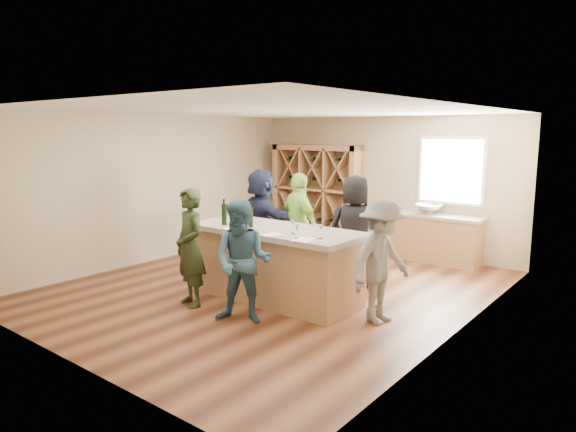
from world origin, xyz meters
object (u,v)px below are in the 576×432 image
Objects in this scene: sink at (429,209)px; person_far_right at (355,231)px; person_server at (382,261)px; tasting_counter_base at (274,266)px; person_far_mid at (299,225)px; person_near_right at (243,262)px; wine_bottle_e at (251,217)px; wine_rack at (317,194)px; wine_bottle_c at (243,216)px; wine_bottle_a at (224,214)px; wine_bottle_b at (224,214)px; person_far_left at (262,218)px; person_near_left at (190,247)px; wine_bottle_d at (245,218)px.

sink is 2.38m from person_far_right.
tasting_counter_base is at bearing 102.49° from person_server.
sink is at bearing -97.98° from person_far_mid.
person_far_right is at bearing 63.67° from tasting_counter_base.
sink is 0.33× the size of person_near_right.
wine_bottle_e is 0.17× the size of person_far_right.
wine_rack is at bearing 111.63° from wine_bottle_e.
wine_bottle_a is at bearing -173.59° from wine_bottle_c.
sink is 3.64m from person_server.
wine_bottle_b is at bearing -42.84° from wine_bottle_a.
wine_bottle_a is 0.15× the size of person_far_right.
person_far_right is 1.00× the size of person_far_left.
wine_bottle_a is 0.92m from person_near_left.
person_near_left is at bearing -79.57° from wine_bottle_a.
wine_bottle_d is 0.92m from person_near_left.
wine_rack is 5.19m from person_near_right.
person_far_left is at bearing 108.47° from wine_bottle_a.
person_far_right is (-0.23, -2.36, -0.11)m from sink.
person_far_mid reaches higher than wine_bottle_e.
wine_bottle_b is at bearing -159.40° from tasting_counter_base.
person_near_left is at bearing -126.91° from tasting_counter_base.
person_far_right is at bearing 52.17° from person_server.
person_far_mid is at bearing 100.53° from person_near_left.
wine_rack is 4.83m from person_near_left.
person_near_right is at bearing -96.81° from sink.
sink is at bearing 58.52° from person_near_right.
person_far_mid is 0.99× the size of person_far_left.
sink is at bearing -114.51° from person_far_left.
wine_bottle_e is (0.45, 0.10, -0.01)m from wine_bottle_b.
person_near_left is 0.94× the size of person_far_left.
wine_bottle_e reaches higher than wine_bottle_d.
person_near_left is 1.05m from person_near_right.
person_server is (2.63, 0.26, -0.40)m from wine_bottle_a.
person_server is 0.91× the size of person_far_mid.
person_near_right is (0.60, -0.82, -0.42)m from wine_bottle_e.
person_server is (2.03, 0.29, -0.41)m from wine_bottle_e.
wine_bottle_d is 1.49m from person_far_mid.
tasting_counter_base is 9.39× the size of wine_bottle_a.
wine_rack is 0.85× the size of tasting_counter_base.
wine_bottle_e is 1.86m from person_far_left.
sink is 4.06m from wine_bottle_d.
sink is 0.33× the size of person_server.
wine_bottle_a is 1.56m from person_far_left.
wine_rack is 8.32× the size of wine_bottle_c.
wine_rack is 7.16× the size of wine_bottle_e.
person_server is at bearing -45.23° from wine_rack.
person_near_left is at bearing -76.82° from wine_rack.
wine_rack reaches higher than person_far_right.
wine_bottle_b is at bearing 121.03° from person_near_right.
person_far_left is at bearing -79.14° from wine_rack.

